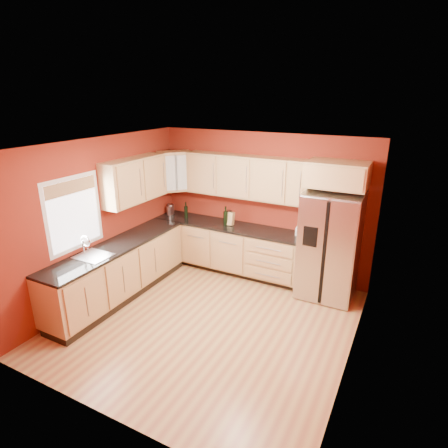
{
  "coord_description": "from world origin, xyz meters",
  "views": [
    {
      "loc": [
        2.42,
        -4.15,
        3.24
      ],
      "look_at": [
        -0.21,
        0.9,
        1.24
      ],
      "focal_mm": 30.0,
      "sensor_mm": 36.0,
      "label": 1
    }
  ],
  "objects_px": {
    "refrigerator": "(329,246)",
    "wine_bottle_a": "(186,210)",
    "canister_left": "(169,210)",
    "soap_dispenser": "(297,231)",
    "knife_block": "(230,219)"
  },
  "relations": [
    {
      "from": "refrigerator",
      "to": "soap_dispenser",
      "type": "bearing_deg",
      "value": 168.62
    },
    {
      "from": "canister_left",
      "to": "soap_dispenser",
      "type": "height_order",
      "value": "canister_left"
    },
    {
      "from": "knife_block",
      "to": "wine_bottle_a",
      "type": "bearing_deg",
      "value": -179.15
    },
    {
      "from": "refrigerator",
      "to": "wine_bottle_a",
      "type": "xyz_separation_m",
      "value": [
        -2.8,
        0.06,
        0.19
      ]
    },
    {
      "from": "canister_left",
      "to": "knife_block",
      "type": "height_order",
      "value": "knife_block"
    },
    {
      "from": "soap_dispenser",
      "to": "refrigerator",
      "type": "bearing_deg",
      "value": -11.38
    },
    {
      "from": "refrigerator",
      "to": "soap_dispenser",
      "type": "distance_m",
      "value": 0.61
    },
    {
      "from": "refrigerator",
      "to": "wine_bottle_a",
      "type": "relative_size",
      "value": 5.62
    },
    {
      "from": "refrigerator",
      "to": "soap_dispenser",
      "type": "relative_size",
      "value": 10.3
    },
    {
      "from": "refrigerator",
      "to": "wine_bottle_a",
      "type": "bearing_deg",
      "value": 178.73
    },
    {
      "from": "soap_dispenser",
      "to": "knife_block",
      "type": "bearing_deg",
      "value": -178.75
    },
    {
      "from": "wine_bottle_a",
      "to": "soap_dispenser",
      "type": "xyz_separation_m",
      "value": [
        2.21,
        0.06,
        -0.07
      ]
    },
    {
      "from": "knife_block",
      "to": "soap_dispenser",
      "type": "bearing_deg",
      "value": 0.37
    },
    {
      "from": "wine_bottle_a",
      "to": "refrigerator",
      "type": "bearing_deg",
      "value": -1.27
    },
    {
      "from": "knife_block",
      "to": "soap_dispenser",
      "type": "relative_size",
      "value": 1.39
    }
  ]
}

